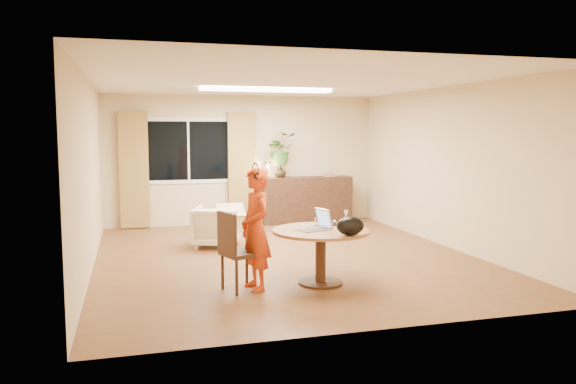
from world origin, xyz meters
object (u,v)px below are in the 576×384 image
(dining_table, at_px, (321,241))
(armchair, at_px, (217,227))
(child, at_px, (256,229))
(sideboard, at_px, (306,200))
(dining_chair, at_px, (242,251))

(dining_table, distance_m, armchair, 2.76)
(child, relative_size, sideboard, 0.77)
(armchair, height_order, sideboard, sideboard)
(dining_table, xyz_separation_m, dining_chair, (-0.99, -0.02, -0.06))
(dining_table, height_order, child, child)
(dining_table, bearing_deg, sideboard, 74.70)
(dining_chair, bearing_deg, armchair, 68.58)
(dining_chair, xyz_separation_m, sideboard, (2.24, 4.58, -0.00))
(dining_chair, distance_m, child, 0.30)
(dining_chair, xyz_separation_m, armchair, (0.09, 2.62, -0.15))
(dining_table, xyz_separation_m, child, (-0.82, -0.02, 0.19))
(child, height_order, armchair, child)
(dining_chair, bearing_deg, sideboard, 44.47)
(child, bearing_deg, sideboard, 143.95)
(armchair, distance_m, sideboard, 2.92)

